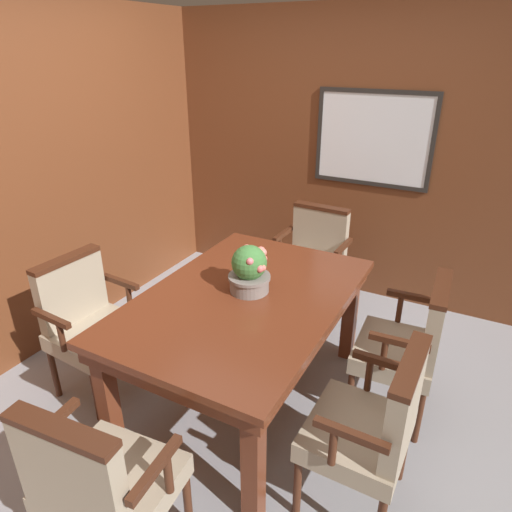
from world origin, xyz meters
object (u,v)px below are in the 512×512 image
(chair_right_far, at_px, (409,342))
(potted_plant, at_px, (250,270))
(chair_head_near, at_px, (99,481))
(chair_head_far, at_px, (313,256))
(chair_left_near, at_px, (88,319))
(chair_right_near, at_px, (373,424))
(dining_table, at_px, (244,309))

(chair_right_far, height_order, potted_plant, potted_plant)
(chair_right_far, height_order, chair_head_near, same)
(chair_head_far, distance_m, chair_head_near, 2.44)
(chair_left_near, distance_m, chair_head_far, 1.84)
(chair_left_near, bearing_deg, chair_right_near, -86.87)
(chair_head_far, xyz_separation_m, potted_plant, (0.03, -1.15, 0.38))
(chair_head_near, xyz_separation_m, potted_plant, (-0.01, 1.29, 0.38))
(chair_head_near, relative_size, potted_plant, 3.13)
(chair_head_near, height_order, potted_plant, potted_plant)
(chair_right_far, relative_size, chair_head_near, 1.00)
(chair_right_far, bearing_deg, chair_head_far, -135.19)
(dining_table, bearing_deg, chair_head_far, 91.16)
(chair_left_near, bearing_deg, chair_head_near, -127.59)
(chair_right_far, height_order, chair_left_near, same)
(chair_right_near, distance_m, chair_head_far, 1.86)
(chair_left_near, height_order, potted_plant, potted_plant)
(chair_right_near, xyz_separation_m, chair_head_far, (-0.94, 1.61, 0.00))
(chair_left_near, height_order, chair_head_near, same)
(dining_table, bearing_deg, chair_right_far, 20.77)
(chair_left_near, relative_size, potted_plant, 3.13)
(chair_right_far, xyz_separation_m, chair_head_far, (-0.95, 0.86, 0.00))
(chair_head_far, bearing_deg, chair_left_near, -117.99)
(dining_table, relative_size, chair_head_near, 1.80)
(potted_plant, bearing_deg, chair_head_far, 91.27)
(chair_left_near, distance_m, chair_right_near, 1.87)
(chair_right_near, relative_size, potted_plant, 3.13)
(chair_head_near, bearing_deg, chair_right_far, -124.91)
(chair_left_near, xyz_separation_m, chair_right_near, (1.87, -0.03, 0.00))
(dining_table, relative_size, chair_left_near, 1.80)
(chair_right_near, xyz_separation_m, chair_head_near, (-0.90, -0.83, 0.00))
(dining_table, xyz_separation_m, chair_head_far, (-0.02, 1.22, -0.15))
(chair_left_near, xyz_separation_m, potted_plant, (0.96, 0.44, 0.38))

